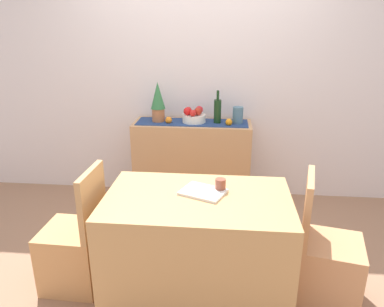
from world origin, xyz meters
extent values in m
cube|color=#9B7257|center=(0.00, 0.00, -0.01)|extent=(6.40, 6.40, 0.02)
cube|color=silver|center=(0.00, 1.18, 1.35)|extent=(6.40, 0.06, 2.70)
cube|color=tan|center=(-0.04, 0.92, 0.43)|extent=(1.18, 0.42, 0.86)
cube|color=navy|center=(-0.04, 0.92, 0.86)|extent=(1.11, 0.32, 0.01)
cylinder|color=white|center=(-0.03, 0.92, 0.90)|extent=(0.23, 0.23, 0.08)
sphere|color=red|center=(-0.09, 0.89, 0.98)|extent=(0.08, 0.08, 0.08)
sphere|color=#AC2819|center=(0.02, 0.90, 0.98)|extent=(0.08, 0.08, 0.08)
sphere|color=red|center=(-0.09, 0.96, 0.98)|extent=(0.07, 0.07, 0.07)
sphere|color=red|center=(0.02, 0.97, 0.98)|extent=(0.08, 0.08, 0.08)
sphere|color=red|center=(-0.03, 0.85, 0.97)|extent=(0.06, 0.06, 0.06)
cylinder|color=#153517|center=(0.21, 0.92, 0.98)|extent=(0.07, 0.07, 0.24)
cylinder|color=#153517|center=(0.21, 0.92, 1.14)|extent=(0.03, 0.03, 0.09)
cylinder|color=slate|center=(0.41, 0.92, 0.94)|extent=(0.10, 0.10, 0.17)
cylinder|color=#AC6A42|center=(-0.39, 0.92, 0.93)|extent=(0.13, 0.13, 0.14)
cone|color=#337442|center=(-0.39, 0.92, 1.13)|extent=(0.14, 0.14, 0.26)
sphere|color=orange|center=(-0.27, 0.87, 0.89)|extent=(0.07, 0.07, 0.07)
sphere|color=orange|center=(0.32, 0.84, 0.89)|extent=(0.07, 0.07, 0.07)
cube|color=tan|center=(0.13, -0.50, 0.37)|extent=(1.22, 0.76, 0.74)
cube|color=white|center=(0.16, -0.44, 0.75)|extent=(0.34, 0.30, 0.02)
cylinder|color=brown|center=(0.27, -0.40, 0.78)|extent=(0.07, 0.07, 0.09)
cube|color=tan|center=(-0.76, -0.50, 0.23)|extent=(0.41, 0.41, 0.45)
cube|color=tan|center=(-0.58, -0.51, 0.68)|extent=(0.05, 0.40, 0.45)
cube|color=tan|center=(1.02, -0.50, 0.23)|extent=(0.48, 0.48, 0.45)
cube|color=tan|center=(0.84, -0.46, 0.68)|extent=(0.12, 0.40, 0.45)
camera|label=1|loc=(0.30, -2.67, 1.82)|focal=34.64mm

